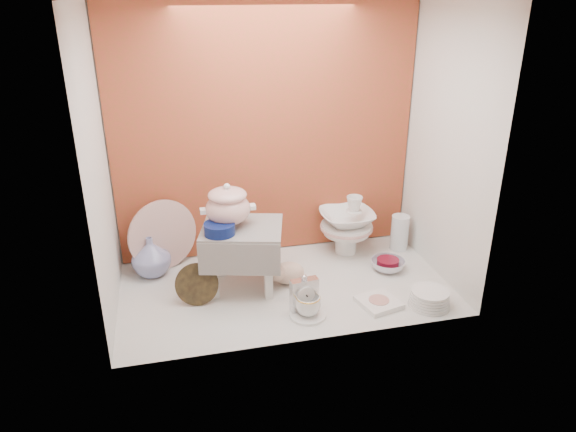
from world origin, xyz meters
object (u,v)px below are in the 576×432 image
Objects in this scene: floral_platter at (163,235)px; blue_white_vase at (151,256)px; gold_rim_teacup at (308,305)px; crystal_bowl at (388,265)px; plush_pig at (288,273)px; porcelain_tower at (347,225)px; step_stool at (243,257)px; soup_tureen at (228,205)px; dinner_plate_stack at (429,298)px; mantel_clock at (304,294)px.

floral_platter is 1.81× the size of blue_white_vase.
gold_rim_teacup is at bearing -45.16° from floral_platter.
blue_white_vase is 1.17× the size of crystal_bowl.
plush_pig is 0.54m from porcelain_tower.
crystal_bowl is at bearing 13.73° from step_stool.
soup_tureen is (-0.07, 0.03, 0.30)m from step_stool.
blue_white_vase is 1.56m from dinner_plate_stack.
step_stool is 1.01m from dinner_plate_stack.
step_stool is at bearing 122.48° from mantel_clock.
gold_rim_teacup reaches higher than crystal_bowl.
mantel_clock reaches higher than crystal_bowl.
soup_tureen is 0.66× the size of floral_platter.
soup_tureen is 0.84m from porcelain_tower.
soup_tureen is 1.20× the size of blue_white_vase.
mantel_clock is 1.05× the size of crystal_bowl.
floral_platter is at bearing 165.24° from crystal_bowl.
porcelain_tower is (0.43, 0.58, 0.08)m from mantel_clock.
step_stool is at bearing -159.07° from porcelain_tower.
blue_white_vase is 1.79× the size of gold_rim_teacup.
crystal_bowl is (0.58, 0.36, -0.03)m from gold_rim_teacup.
mantel_clock is at bearing -36.68° from step_stool.
soup_tureen is 1.41× the size of crystal_bowl.
blue_white_vase is (-0.08, -0.07, -0.09)m from floral_platter.
blue_white_vase is 1.38m from crystal_bowl.
crystal_bowl is at bearing 31.35° from gold_rim_teacup.
dinner_plate_stack is at bearing -4.82° from gold_rim_teacup.
soup_tureen is at bearing -162.99° from porcelain_tower.
gold_rim_teacup is (0.69, -0.69, -0.15)m from floral_platter.
step_stool is 0.53m from floral_platter.
dinner_plate_stack is 1.09× the size of crystal_bowl.
porcelain_tower is (-0.23, 0.68, 0.14)m from dinner_plate_stack.
dinner_plate_stack is 0.42m from crystal_bowl.
blue_white_vase is at bearing 136.19° from mantel_clock.
soup_tureen reaches higher than crystal_bowl.
step_stool is 0.87m from crystal_bowl.
plush_pig is at bearing 7.53° from step_stool.
mantel_clock is at bearing -152.28° from crystal_bowl.
porcelain_tower is (-0.17, 0.27, 0.16)m from crystal_bowl.
plush_pig is 0.34m from gold_rim_teacup.
crystal_bowl is (0.61, 0.02, -0.04)m from plush_pig.
porcelain_tower is (0.42, 0.63, 0.12)m from gold_rim_teacup.
dinner_plate_stack is (0.67, -0.39, -0.02)m from plush_pig.
step_stool is 2.13× the size of crystal_bowl.
dinner_plate_stack is (0.98, -0.45, -0.44)m from soup_tureen.
plush_pig is (0.67, -0.35, -0.14)m from floral_platter.
mantel_clock is at bearing 100.90° from gold_rim_teacup.
crystal_bowl is (0.92, -0.04, -0.45)m from soup_tureen.
mantel_clock is (0.76, -0.58, -0.01)m from blue_white_vase.
floral_platter reaches higher than dinner_plate_stack.
blue_white_vase is (-0.50, 0.26, -0.07)m from step_stool.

